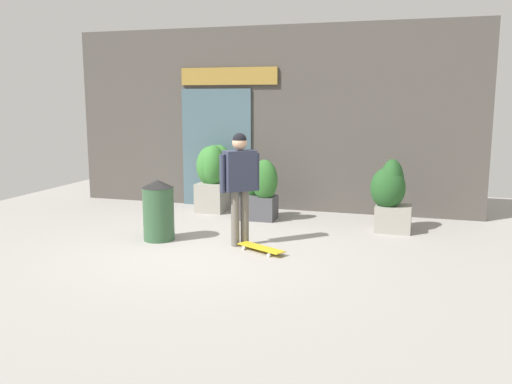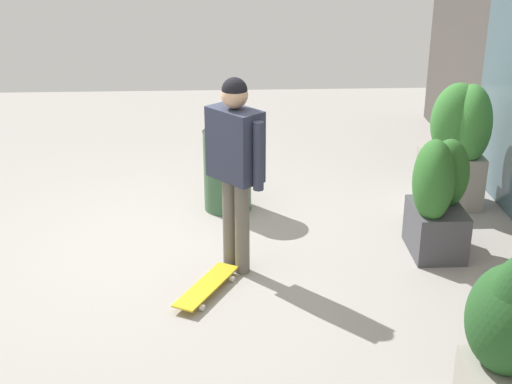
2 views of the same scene
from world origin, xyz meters
name	(u,v)px [view 1 (image 1 of 2)]	position (x,y,z in m)	size (l,w,h in m)	color
ground_plane	(209,248)	(0.00, 0.00, 0.00)	(12.00, 12.00, 0.00)	#9E9993
building_facade	(267,120)	(-0.03, 3.35, 1.85)	(8.56, 0.31, 3.73)	#4C4742
skateboarder	(240,177)	(0.40, 0.29, 1.10)	(0.53, 0.51, 1.77)	#666056
skateboard	(261,248)	(0.82, 0.03, 0.06)	(0.83, 0.56, 0.08)	gold
planter_box_left	(391,194)	(2.59, 1.97, 0.64)	(0.71, 0.64, 1.25)	gray
planter_box_right	(260,190)	(0.17, 2.16, 0.57)	(0.71, 0.59, 1.16)	#47474C
planter_box_mid	(213,173)	(-0.97, 2.67, 0.79)	(0.72, 0.64, 1.36)	gray
trash_bin	(158,210)	(-0.97, 0.23, 0.50)	(0.51, 0.51, 0.99)	#335938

